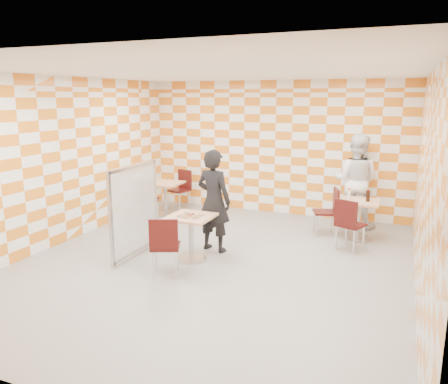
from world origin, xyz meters
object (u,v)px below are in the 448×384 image
object	(u,v)px
chair_empty_far	(182,186)
second_table	(359,213)
man_white	(355,181)
empty_table	(165,193)
partition	(135,210)
chair_main_front	(165,242)
sport_bottle	(349,194)
chair_empty_near	(148,197)
chair_second_front	(348,221)
soda_bottle	(368,196)
main_table	(191,230)
chair_second_side	(330,208)
man_dark	(214,201)

from	to	relation	value
chair_empty_far	second_table	bearing A→B (deg)	-11.58
second_table	man_white	bearing A→B (deg)	101.45
empty_table	partition	size ratio (longest dim) A/B	0.48
chair_main_front	sport_bottle	distance (m)	3.81
second_table	chair_empty_near	size ratio (longest dim) A/B	0.81
chair_second_front	man_white	xyz separation A→B (m)	(-0.07, 1.62, 0.41)
second_table	man_white	xyz separation A→B (m)	(-0.18, 0.89, 0.45)
chair_empty_near	chair_second_front	bearing A→B (deg)	-3.77
soda_bottle	empty_table	bearing A→B (deg)	177.70
empty_table	chair_main_front	distance (m)	3.58
chair_empty_near	man_white	world-z (taller)	man_white
chair_second_front	sport_bottle	distance (m)	0.90
chair_empty_near	sport_bottle	distance (m)	4.16
empty_table	sport_bottle	distance (m)	4.04
chair_empty_near	man_white	xyz separation A→B (m)	(4.14, 1.34, 0.41)
empty_table	partition	bearing A→B (deg)	-71.20
chair_empty_near	partition	world-z (taller)	partition
empty_table	man_white	bearing A→B (deg)	10.03
main_table	second_table	size ratio (longest dim) A/B	1.00
partition	soda_bottle	bearing A→B (deg)	33.14
man_white	chair_main_front	bearing A→B (deg)	65.65
chair_empty_far	partition	bearing A→B (deg)	-76.09
chair_empty_near	sport_bottle	bearing A→B (deg)	7.83
soda_bottle	chair_empty_far	bearing A→B (deg)	168.75
empty_table	chair_second_front	distance (m)	4.23
chair_second_side	partition	world-z (taller)	partition
soda_bottle	main_table	bearing A→B (deg)	-140.26
man_dark	chair_second_side	bearing A→B (deg)	-125.49
second_table	chair_second_front	distance (m)	0.74
chair_empty_near	man_white	distance (m)	4.37
chair_second_side	chair_empty_far	size ratio (longest dim) A/B	1.00
empty_table	chair_empty_far	size ratio (longest dim) A/B	0.81
main_table	chair_second_front	bearing A→B (deg)	31.32
main_table	chair_main_front	distance (m)	0.80
chair_second_front	main_table	bearing A→B (deg)	-148.68
chair_main_front	chair_empty_near	distance (m)	3.10
chair_main_front	chair_second_side	size ratio (longest dim) A/B	1.00
chair_second_front	chair_second_side	distance (m)	0.92
chair_main_front	chair_second_front	bearing A→B (deg)	43.11
chair_main_front	man_white	bearing A→B (deg)	59.13
chair_second_side	chair_empty_near	distance (m)	3.81
chair_second_side	partition	size ratio (longest dim) A/B	0.60
chair_main_front	chair_second_side	distance (m)	3.58
second_table	man_white	size ratio (longest dim) A/B	0.39
chair_main_front	chair_empty_near	world-z (taller)	same
chair_empty_near	soda_bottle	size ratio (longest dim) A/B	4.02
chair_second_side	sport_bottle	size ratio (longest dim) A/B	4.62
empty_table	chair_empty_far	world-z (taller)	chair_empty_far
second_table	man_dark	world-z (taller)	man_dark
empty_table	soda_bottle	world-z (taller)	soda_bottle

